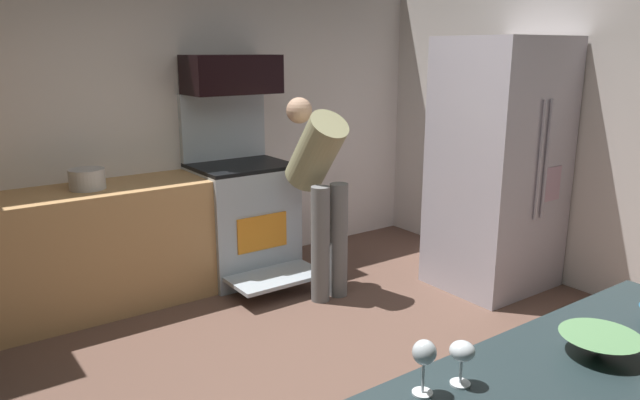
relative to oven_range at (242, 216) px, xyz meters
The scene contains 11 objects.
wall_back 1.00m from the oven_range, 142.22° to the left, with size 5.20×0.12×2.60m, color silver.
wall_right 2.95m from the oven_range, 43.70° to the right, with size 0.12×4.80×2.60m, color silver.
lower_cabinet_run 1.39m from the oven_range, behind, with size 2.40×0.60×0.90m, color tan.
oven_range is the anchor object (origin of this frame).
microwave 1.15m from the oven_range, 90.00° to the left, with size 0.74×0.38×0.31m, color black.
refrigerator 2.10m from the oven_range, 40.89° to the right, with size 0.87×0.78×1.95m.
person_cook 0.84m from the oven_range, 66.74° to the right, with size 0.31×0.62×1.50m.
mixing_bowl_small 3.40m from the oven_range, 98.34° to the right, with size 0.25×0.25×0.07m, color #61955E.
wine_glass_near 3.39m from the oven_range, 107.12° to the right, with size 0.07×0.07×0.14m.
wine_glass_mid 3.40m from the oven_range, 109.30° to the right, with size 0.07×0.07×0.17m.
stock_pot 1.28m from the oven_range, behind, with size 0.25×0.25×0.14m, color #B9B6B6.
Camera 1 is at (-1.73, -2.25, 1.85)m, focal length 33.17 mm.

